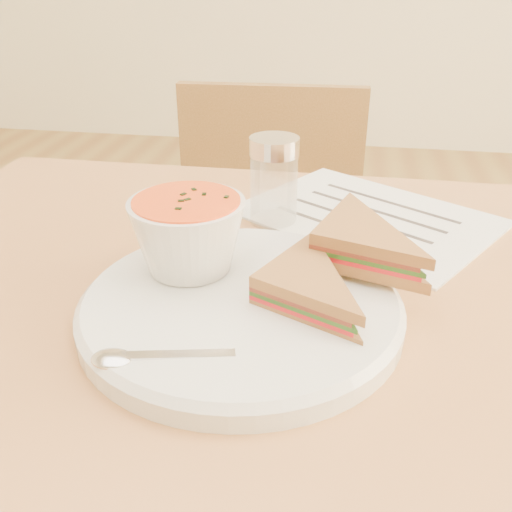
% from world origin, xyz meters
% --- Properties ---
extents(chair_far, '(0.38, 0.38, 0.82)m').
position_xyz_m(chair_far, '(-0.14, 0.48, 0.41)').
color(chair_far, brown).
rests_on(chair_far, floor).
extents(plate, '(0.32, 0.32, 0.02)m').
position_xyz_m(plate, '(-0.08, -0.03, 0.76)').
color(plate, white).
rests_on(plate, dining_table).
extents(soup_bowl, '(0.13, 0.13, 0.07)m').
position_xyz_m(soup_bowl, '(-0.13, 0.01, 0.80)').
color(soup_bowl, white).
rests_on(soup_bowl, plate).
extents(sandwich_half_a, '(0.14, 0.14, 0.03)m').
position_xyz_m(sandwich_half_a, '(-0.07, -0.04, 0.78)').
color(sandwich_half_a, '#9A5B36').
rests_on(sandwich_half_a, plate).
extents(sandwich_half_b, '(0.14, 0.14, 0.03)m').
position_xyz_m(sandwich_half_b, '(-0.02, 0.02, 0.80)').
color(sandwich_half_b, '#9A5B36').
rests_on(sandwich_half_b, plate).
extents(spoon, '(0.16, 0.07, 0.01)m').
position_xyz_m(spoon, '(-0.11, -0.12, 0.77)').
color(spoon, silver).
rests_on(spoon, plate).
extents(paper_menu, '(0.35, 0.33, 0.00)m').
position_xyz_m(paper_menu, '(0.03, 0.20, 0.75)').
color(paper_menu, white).
rests_on(paper_menu, dining_table).
extents(condiment_shaker, '(0.07, 0.07, 0.10)m').
position_xyz_m(condiment_shaker, '(-0.08, 0.17, 0.80)').
color(condiment_shaker, silver).
rests_on(condiment_shaker, dining_table).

